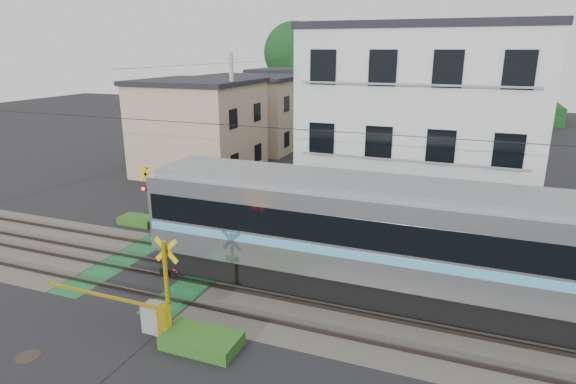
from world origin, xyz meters
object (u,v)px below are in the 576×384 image
at_px(crossing_signal_near, 156,312).
at_px(crossing_signal_far, 159,215).
at_px(pedestrian, 352,122).
at_px(manhole_cover, 28,357).
at_px(apartment_block, 421,127).

bearing_deg(crossing_signal_near, crossing_signal_far, 125.29).
bearing_deg(pedestrian, manhole_cover, 74.65).
relative_size(pedestrian, manhole_cover, 2.77).
bearing_deg(manhole_cover, crossing_signal_far, 104.70).
bearing_deg(apartment_block, manhole_cover, -118.96).
xyz_separation_m(apartment_block, pedestrian, (-9.46, 25.26, -3.73)).
distance_m(crossing_signal_far, manhole_cover, 9.98).
height_order(crossing_signal_far, manhole_cover, crossing_signal_far).
bearing_deg(manhole_cover, crossing_signal_near, 41.24).
xyz_separation_m(crossing_signal_near, crossing_signal_far, (-5.17, 7.31, 0.00)).
bearing_deg(crossing_signal_near, manhole_cover, -138.76).
distance_m(crossing_signal_near, crossing_signal_far, 8.95).
relative_size(crossing_signal_far, manhole_cover, 7.08).
height_order(apartment_block, pedestrian, apartment_block).
xyz_separation_m(crossing_signal_near, manhole_cover, (-2.65, -2.32, -0.70)).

